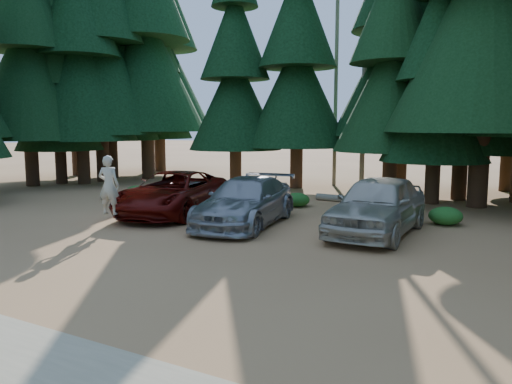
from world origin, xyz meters
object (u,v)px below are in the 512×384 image
log_left (153,196)px  log_right (367,201)px  silver_minivan_center (246,202)px  red_pickup (174,193)px  log_mid (258,197)px  silver_minivan_right (378,205)px  frisbee_player (109,185)px

log_left → log_right: 9.31m
silver_minivan_center → log_left: (-6.45, 2.92, -0.61)m
red_pickup → log_mid: red_pickup is taller
red_pickup → silver_minivan_right: 7.53m
red_pickup → silver_minivan_right: size_ratio=1.09×
silver_minivan_right → log_left: (-10.65, 2.18, -0.73)m
log_mid → log_left: bearing=-120.5°
silver_minivan_center → silver_minivan_right: size_ratio=1.02×
silver_minivan_center → log_mid: size_ratio=1.62×
red_pickup → frisbee_player: bearing=-106.6°
silver_minivan_center → log_left: bearing=147.1°
red_pickup → log_right: size_ratio=1.21×
silver_minivan_center → log_right: bearing=61.0°
silver_minivan_right → log_left: size_ratio=1.14×
red_pickup → frisbee_player: size_ratio=3.01×
log_left → log_mid: size_ratio=1.38×
frisbee_player → silver_minivan_center: bearing=-161.9°
silver_minivan_right → log_right: 5.77m
silver_minivan_right → log_right: bearing=110.0°
log_right → red_pickup: bearing=-128.5°
silver_minivan_center → log_mid: bearing=106.0°
frisbee_player → log_mid: frisbee_player is taller
red_pickup → log_left: bearing=129.5°
frisbee_player → log_left: size_ratio=0.41×
silver_minivan_right → log_left: bearing=169.0°
log_right → silver_minivan_right: bearing=-64.5°
silver_minivan_center → frisbee_player: (-3.58, -2.54, 0.61)m
log_left → log_mid: (4.16, 2.12, -0.03)m
frisbee_player → log_left: (-2.88, 5.45, -1.23)m
silver_minivan_center → log_right: (2.29, 6.13, -0.63)m
red_pickup → log_right: (5.62, 5.70, -0.64)m
silver_minivan_center → frisbee_player: frisbee_player is taller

